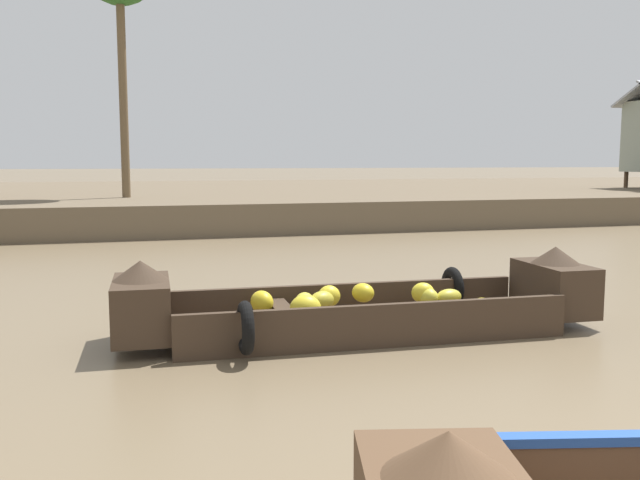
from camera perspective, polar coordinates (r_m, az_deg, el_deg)
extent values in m
plane|color=#726047|center=(11.73, -1.09, -2.65)|extent=(300.00, 300.00, 0.00)
cube|color=brown|center=(26.89, -9.61, 3.41)|extent=(160.00, 20.00, 0.82)
cube|color=#3D2D21|center=(7.60, 3.61, -7.36)|extent=(4.20, 1.45, 0.12)
cube|color=#3D2D21|center=(8.11, 2.35, -4.81)|extent=(4.15, 0.24, 0.33)
cube|color=#3D2D21|center=(6.99, 5.11, -6.70)|extent=(4.15, 0.24, 0.33)
cube|color=#3D2D21|center=(8.52, 18.98, -3.78)|extent=(0.60, 1.11, 0.58)
cone|color=#3D2D21|center=(8.46, 19.08, -1.19)|extent=(0.58, 0.58, 0.20)
cube|color=#3D2D21|center=(7.19, -14.69, -5.52)|extent=(0.60, 1.11, 0.58)
cone|color=#3D2D21|center=(7.12, -14.78, -2.46)|extent=(0.58, 0.58, 0.20)
cube|color=#3D2D21|center=(7.33, -3.04, -5.91)|extent=(0.24, 1.16, 0.05)
torus|color=black|center=(8.70, 11.00, -3.92)|extent=(0.14, 0.52, 0.52)
torus|color=black|center=(6.56, -6.24, -7.31)|extent=(0.14, 0.52, 0.52)
ellipsoid|color=yellow|center=(7.38, -1.31, -5.17)|extent=(0.30, 0.31, 0.20)
ellipsoid|color=yellow|center=(7.47, -4.87, -5.20)|extent=(0.32, 0.37, 0.25)
ellipsoid|color=yellow|center=(7.02, -1.22, -5.73)|extent=(0.38, 0.34, 0.28)
ellipsoid|color=gold|center=(7.51, 0.18, -5.04)|extent=(0.36, 0.32, 0.20)
ellipsoid|color=yellow|center=(7.74, 3.61, -4.42)|extent=(0.32, 0.34, 0.22)
ellipsoid|color=gold|center=(7.87, 10.72, -4.70)|extent=(0.36, 0.27, 0.18)
ellipsoid|color=yellow|center=(7.82, 8.60, -4.39)|extent=(0.31, 0.29, 0.24)
ellipsoid|color=yellow|center=(7.71, 13.37, -5.49)|extent=(0.37, 0.36, 0.21)
ellipsoid|color=yellow|center=(7.62, 0.78, -4.70)|extent=(0.26, 0.24, 0.24)
ellipsoid|color=yellow|center=(7.79, 9.04, -4.75)|extent=(0.27, 0.30, 0.21)
cone|color=brown|center=(2.98, 10.68, -17.17)|extent=(0.67, 0.67, 0.20)
cylinder|color=#4C3826|center=(29.81, 24.21, 4.63)|extent=(0.16, 0.16, 0.63)
cylinder|color=brown|center=(20.85, -16.14, 11.94)|extent=(0.24, 0.24, 6.18)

